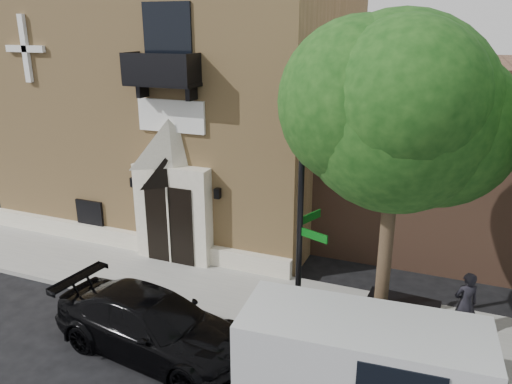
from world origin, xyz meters
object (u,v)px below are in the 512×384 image
cargo_van (370,362)px  pedestrian_near (465,304)px  street_sign (301,233)px  fire_hydrant (317,313)px  dumpster (401,322)px  black_sedan (152,324)px

cargo_van → pedestrian_near: bearing=57.3°
cargo_van → street_sign: bearing=135.1°
cargo_van → street_sign: 3.24m
fire_hydrant → cargo_van: bearing=-52.4°
pedestrian_near → fire_hydrant: bearing=-10.4°
fire_hydrant → dumpster: 2.06m
cargo_van → dumpster: 2.40m
dumpster → pedestrian_near: 1.71m
fire_hydrant → dumpster: size_ratio=0.48×
black_sedan → street_sign: 4.17m
black_sedan → pedestrian_near: 7.68m
street_sign → dumpster: (2.42, 0.57, -2.18)m
street_sign → fire_hydrant: 2.39m
street_sign → fire_hydrant: (0.37, 0.42, -2.33)m
black_sedan → cargo_van: cargo_van is taller
dumpster → pedestrian_near: bearing=36.7°
street_sign → dumpster: size_ratio=3.13×
black_sedan → pedestrian_near: (6.92, 3.31, 0.26)m
black_sedan → fire_hydrant: black_sedan is taller
cargo_van → street_sign: size_ratio=0.93×
street_sign → fire_hydrant: street_sign is taller
cargo_van → fire_hydrant: size_ratio=6.07×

